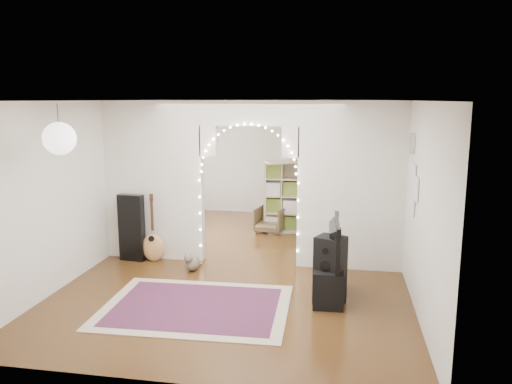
% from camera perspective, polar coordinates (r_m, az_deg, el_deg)
% --- Properties ---
extents(floor, '(7.50, 7.50, 0.00)m').
position_cam_1_polar(floor, '(8.56, -0.73, -7.98)').
color(floor, black).
rests_on(floor, ground).
extents(ceiling, '(5.00, 7.50, 0.02)m').
position_cam_1_polar(ceiling, '(8.11, -0.78, 10.42)').
color(ceiling, white).
rests_on(ceiling, wall_back).
extents(wall_back, '(5.00, 0.02, 2.70)m').
position_cam_1_polar(wall_back, '(11.90, 2.59, 3.94)').
color(wall_back, silver).
rests_on(wall_back, floor).
extents(wall_front, '(5.00, 0.02, 2.70)m').
position_cam_1_polar(wall_front, '(4.69, -9.31, -6.58)').
color(wall_front, silver).
rests_on(wall_front, floor).
extents(wall_left, '(0.02, 7.50, 2.70)m').
position_cam_1_polar(wall_left, '(9.03, -16.55, 1.39)').
color(wall_left, silver).
rests_on(wall_left, floor).
extents(wall_right, '(0.02, 7.50, 2.70)m').
position_cam_1_polar(wall_right, '(8.15, 16.79, 0.43)').
color(wall_right, silver).
rests_on(wall_right, floor).
extents(divider_wall, '(5.00, 0.20, 2.70)m').
position_cam_1_polar(divider_wall, '(8.22, -0.75, 1.49)').
color(divider_wall, silver).
rests_on(divider_wall, floor).
extents(fairy_lights, '(1.64, 0.04, 1.60)m').
position_cam_1_polar(fairy_lights, '(8.07, -0.93, 2.22)').
color(fairy_lights, '#FFEABF').
rests_on(fairy_lights, divider_wall).
extents(window, '(0.04, 1.20, 1.40)m').
position_cam_1_polar(window, '(10.62, -12.16, 3.73)').
color(window, white).
rests_on(window, wall_left).
extents(wall_clock, '(0.03, 0.31, 0.31)m').
position_cam_1_polar(wall_clock, '(7.46, 17.47, 5.31)').
color(wall_clock, white).
rests_on(wall_clock, wall_right).
extents(picture_frames, '(0.02, 0.50, 0.70)m').
position_cam_1_polar(picture_frames, '(7.15, 17.62, 0.23)').
color(picture_frames, white).
rests_on(picture_frames, wall_right).
extents(paper_lantern, '(0.40, 0.40, 0.40)m').
position_cam_1_polar(paper_lantern, '(6.55, -21.55, 5.71)').
color(paper_lantern, white).
rests_on(paper_lantern, ceiling).
extents(ceiling_fan, '(1.10, 1.10, 0.30)m').
position_cam_1_polar(ceiling_fan, '(10.09, 1.36, 8.74)').
color(ceiling_fan, '#A88C38').
rests_on(ceiling_fan, ceiling).
extents(area_rug, '(2.50, 1.91, 0.02)m').
position_cam_1_polar(area_rug, '(6.85, -6.89, -12.86)').
color(area_rug, maroon).
rests_on(area_rug, floor).
extents(guitar_case, '(0.45, 0.19, 1.15)m').
position_cam_1_polar(guitar_case, '(8.75, -14.02, -3.98)').
color(guitar_case, black).
rests_on(guitar_case, floor).
extents(acoustic_guitar, '(0.42, 0.23, 0.99)m').
position_cam_1_polar(acoustic_guitar, '(8.64, -11.71, -5.02)').
color(acoustic_guitar, tan).
rests_on(acoustic_guitar, floor).
extents(tabby_cat, '(0.28, 0.52, 0.34)m').
position_cam_1_polar(tabby_cat, '(8.16, -7.31, -7.98)').
color(tabby_cat, brown).
rests_on(tabby_cat, floor).
extents(floor_speaker, '(0.46, 0.43, 0.94)m').
position_cam_1_polar(floor_speaker, '(6.81, 8.46, -8.90)').
color(floor_speaker, black).
rests_on(floor_speaker, floor).
extents(media_console, '(0.44, 1.02, 0.50)m').
position_cam_1_polar(media_console, '(7.09, 8.21, -9.93)').
color(media_console, black).
rests_on(media_console, floor).
extents(tv, '(0.19, 1.08, 0.62)m').
position_cam_1_polar(tv, '(6.92, 8.34, -5.59)').
color(tv, black).
rests_on(tv, media_console).
extents(bookcase, '(1.47, 0.93, 1.49)m').
position_cam_1_polar(bookcase, '(10.37, 5.01, -0.48)').
color(bookcase, '#C9B692').
rests_on(bookcase, floor).
extents(dining_table, '(1.31, 0.98, 0.76)m').
position_cam_1_polar(dining_table, '(11.45, 4.40, 0.27)').
color(dining_table, olive).
rests_on(dining_table, floor).
extents(flower_vase, '(0.21, 0.21, 0.19)m').
position_cam_1_polar(flower_vase, '(11.42, 4.41, 1.11)').
color(flower_vase, silver).
rests_on(flower_vase, dining_table).
extents(dining_chair_left, '(0.58, 0.60, 0.49)m').
position_cam_1_polar(dining_chair_left, '(11.17, 2.76, -2.25)').
color(dining_chair_left, brown).
rests_on(dining_chair_left, floor).
extents(dining_chair_right, '(0.67, 0.68, 0.53)m').
position_cam_1_polar(dining_chair_right, '(10.33, 1.66, -3.18)').
color(dining_chair_right, brown).
rests_on(dining_chair_right, floor).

